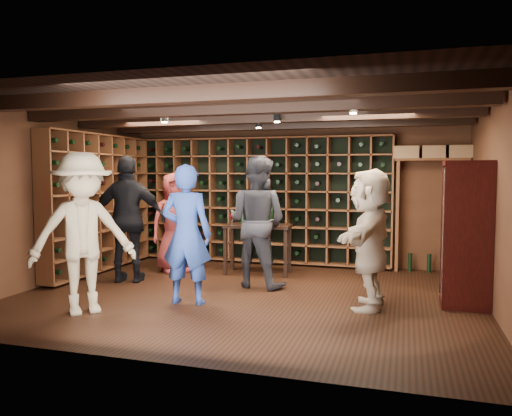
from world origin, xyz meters
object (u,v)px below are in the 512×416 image
(man_grey_suit, at_px, (257,222))
(guest_khaki, at_px, (83,233))
(guest_woman_black, at_px, (129,219))
(guest_beige, at_px, (370,239))
(tasting_table, at_px, (258,230))
(display_cabinet, at_px, (466,237))
(guest_red_floral, at_px, (175,222))
(man_blue_shirt, at_px, (186,234))

(man_grey_suit, height_order, guest_khaki, man_grey_suit)
(guest_woman_black, bearing_deg, guest_beige, 158.44)
(guest_beige, bearing_deg, man_grey_suit, -109.09)
(tasting_table, bearing_deg, display_cabinet, -26.43)
(guest_red_floral, height_order, guest_beige, guest_beige)
(display_cabinet, bearing_deg, guest_red_floral, 167.51)
(man_grey_suit, height_order, guest_woman_black, guest_woman_black)
(man_grey_suit, xyz_separation_m, guest_khaki, (-1.54, -1.90, -0.00))
(man_grey_suit, bearing_deg, guest_red_floral, -8.99)
(guest_woman_black, relative_size, guest_khaki, 1.01)
(man_grey_suit, relative_size, tasting_table, 1.70)
(man_blue_shirt, bearing_deg, tasting_table, -104.95)
(display_cabinet, relative_size, man_grey_suit, 0.93)
(guest_beige, distance_m, tasting_table, 2.44)
(man_blue_shirt, relative_size, guest_red_floral, 1.06)
(man_grey_suit, xyz_separation_m, guest_red_floral, (-1.60, 0.62, -0.12))
(display_cabinet, distance_m, guest_beige, 1.17)
(display_cabinet, relative_size, guest_khaki, 0.94)
(display_cabinet, relative_size, guest_red_floral, 1.07)
(guest_woman_black, height_order, guest_beige, guest_woman_black)
(display_cabinet, height_order, man_blue_shirt, display_cabinet)
(man_blue_shirt, height_order, tasting_table, man_blue_shirt)
(man_grey_suit, relative_size, guest_woman_black, 0.99)
(guest_red_floral, relative_size, tasting_table, 1.49)
(guest_beige, bearing_deg, guest_khaki, -65.04)
(guest_red_floral, xyz_separation_m, guest_khaki, (0.06, -2.53, 0.12))
(guest_khaki, distance_m, guest_beige, 3.39)
(display_cabinet, xyz_separation_m, guest_red_floral, (-4.34, 0.96, -0.04))
(man_blue_shirt, height_order, guest_beige, man_blue_shirt)
(guest_red_floral, bearing_deg, man_grey_suit, -67.11)
(man_blue_shirt, xyz_separation_m, guest_woman_black, (-1.34, 0.88, 0.07))
(display_cabinet, relative_size, tasting_table, 1.59)
(display_cabinet, relative_size, guest_woman_black, 0.93)
(man_grey_suit, xyz_separation_m, tasting_table, (-0.25, 0.86, -0.22))
(man_blue_shirt, height_order, guest_woman_black, guest_woman_black)
(display_cabinet, height_order, guest_red_floral, display_cabinet)
(man_grey_suit, relative_size, guest_red_floral, 1.14)
(guest_woman_black, height_order, tasting_table, guest_woman_black)
(guest_khaki, relative_size, guest_beige, 1.11)
(display_cabinet, bearing_deg, guest_woman_black, 179.29)
(man_grey_suit, bearing_deg, guest_khaki, 63.39)
(guest_woman_black, distance_m, tasting_table, 2.03)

